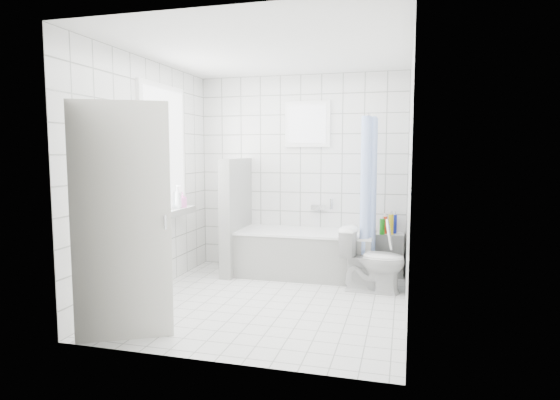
# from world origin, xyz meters

# --- Properties ---
(ground) EXTENTS (3.00, 3.00, 0.00)m
(ground) POSITION_xyz_m (0.00, 0.00, 0.00)
(ground) COLOR white
(ground) RESTS_ON ground
(ceiling) EXTENTS (3.00, 3.00, 0.00)m
(ceiling) POSITION_xyz_m (0.00, 0.00, 2.60)
(ceiling) COLOR white
(ceiling) RESTS_ON ground
(wall_back) EXTENTS (2.80, 0.02, 2.60)m
(wall_back) POSITION_xyz_m (0.00, 1.50, 1.30)
(wall_back) COLOR white
(wall_back) RESTS_ON ground
(wall_front) EXTENTS (2.80, 0.02, 2.60)m
(wall_front) POSITION_xyz_m (0.00, -1.50, 1.30)
(wall_front) COLOR white
(wall_front) RESTS_ON ground
(wall_left) EXTENTS (0.02, 3.00, 2.60)m
(wall_left) POSITION_xyz_m (-1.40, 0.00, 1.30)
(wall_left) COLOR white
(wall_left) RESTS_ON ground
(wall_right) EXTENTS (0.02, 3.00, 2.60)m
(wall_right) POSITION_xyz_m (1.40, 0.00, 1.30)
(wall_right) COLOR white
(wall_right) RESTS_ON ground
(window_left) EXTENTS (0.01, 0.90, 1.40)m
(window_left) POSITION_xyz_m (-1.35, 0.30, 1.60)
(window_left) COLOR white
(window_left) RESTS_ON wall_left
(window_back) EXTENTS (0.50, 0.01, 0.50)m
(window_back) POSITION_xyz_m (0.10, 1.46, 1.95)
(window_back) COLOR white
(window_back) RESTS_ON wall_back
(window_sill) EXTENTS (0.18, 1.02, 0.08)m
(window_sill) POSITION_xyz_m (-1.31, 0.30, 0.86)
(window_sill) COLOR white
(window_sill) RESTS_ON wall_left
(door) EXTENTS (0.73, 0.41, 2.00)m
(door) POSITION_xyz_m (-0.90, -1.29, 1.00)
(door) COLOR silver
(door) RESTS_ON ground
(bathtub) EXTENTS (1.71, 0.77, 0.58)m
(bathtub) POSITION_xyz_m (0.15, 1.12, 0.29)
(bathtub) COLOR white
(bathtub) RESTS_ON ground
(partition_wall) EXTENTS (0.15, 0.85, 1.50)m
(partition_wall) POSITION_xyz_m (-0.77, 1.07, 0.75)
(partition_wall) COLOR white
(partition_wall) RESTS_ON ground
(tiled_ledge) EXTENTS (0.40, 0.24, 0.55)m
(tiled_ledge) POSITION_xyz_m (1.17, 1.38, 0.28)
(tiled_ledge) COLOR white
(tiled_ledge) RESTS_ON ground
(toilet) EXTENTS (0.74, 0.45, 0.73)m
(toilet) POSITION_xyz_m (1.03, 0.65, 0.37)
(toilet) COLOR white
(toilet) RESTS_ON ground
(curtain_rod) EXTENTS (0.02, 0.80, 0.02)m
(curtain_rod) POSITION_xyz_m (0.95, 1.10, 2.00)
(curtain_rod) COLOR silver
(curtain_rod) RESTS_ON wall_back
(shower_curtain) EXTENTS (0.14, 0.48, 1.78)m
(shower_curtain) POSITION_xyz_m (0.95, 0.97, 1.10)
(shower_curtain) COLOR #517EEE
(shower_curtain) RESTS_ON curtain_rod
(tub_faucet) EXTENTS (0.18, 0.06, 0.06)m
(tub_faucet) POSITION_xyz_m (0.25, 1.46, 0.85)
(tub_faucet) COLOR silver
(tub_faucet) RESTS_ON wall_back
(sill_bottles) EXTENTS (0.17, 0.79, 0.30)m
(sill_bottles) POSITION_xyz_m (-1.30, 0.23, 1.03)
(sill_bottles) COLOR white
(sill_bottles) RESTS_ON window_sill
(ledge_bottles) EXTENTS (0.21, 0.19, 0.25)m
(ledge_bottles) POSITION_xyz_m (1.18, 1.35, 0.66)
(ledge_bottles) COLOR yellow
(ledge_bottles) RESTS_ON tiled_ledge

